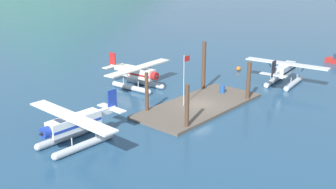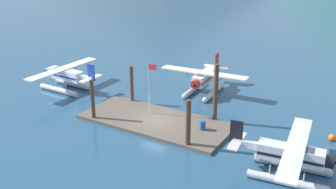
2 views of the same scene
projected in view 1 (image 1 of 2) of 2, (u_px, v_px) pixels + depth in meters
ground_plane at (199, 107)px, 42.42m from camera, size 1200.00×1200.00×0.00m
dock_platform at (199, 106)px, 42.38m from camera, size 14.95×6.43×0.30m
piling_near_left at (187, 107)px, 36.07m from camera, size 0.39×0.39×4.27m
piling_near_right at (249, 82)px, 43.61m from camera, size 0.45×0.45×4.41m
piling_far_left at (147, 93)px, 40.07m from camera, size 0.38×0.38×4.25m
piling_far_right at (204, 66)px, 46.95m from camera, size 0.45×0.45×5.94m
flagpole at (185, 74)px, 40.99m from camera, size 0.95×0.10×5.42m
fuel_drum at (222, 89)px, 45.95m from camera, size 0.62×0.62×0.88m
mooring_buoy at (239, 69)px, 56.49m from camera, size 0.63×0.63×0.63m
seaplane_silver_stbd_aft at (285, 72)px, 49.92m from camera, size 7.95×10.49×3.84m
seaplane_white_port_fwd at (74, 127)px, 33.20m from camera, size 7.98×10.42×3.84m
seaplane_cream_bow_centre at (138, 75)px, 48.42m from camera, size 10.48×7.97×3.84m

